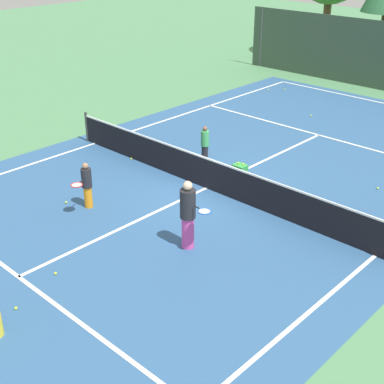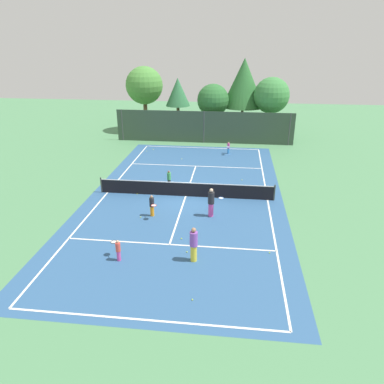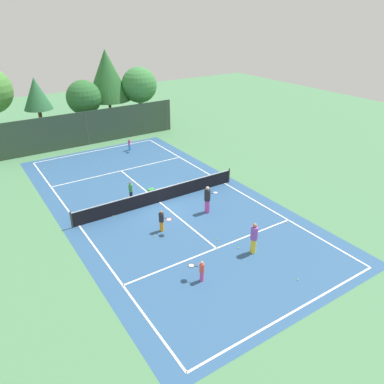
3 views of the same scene
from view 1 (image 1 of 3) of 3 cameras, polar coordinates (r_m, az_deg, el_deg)
name	(u,v)px [view 1 (image 1 of 3)]	position (r m, az deg, el deg)	size (l,w,h in m)	color
ground_plane	(206,188)	(16.57, 1.51, 0.41)	(80.00, 80.00, 0.00)	#4C8456
court_surface	(206,188)	(16.57, 1.51, 0.41)	(13.00, 25.00, 0.01)	#2D5684
tennis_net	(207,173)	(16.36, 1.53, 2.02)	(11.90, 0.10, 1.10)	#333833
player_0	(205,144)	(18.18, 1.36, 5.03)	(0.27, 0.27, 1.27)	#232328
player_1	(87,185)	(15.43, -10.96, 0.74)	(0.59, 0.86, 1.35)	orange
player_4	(188,214)	(13.15, -0.41, -2.33)	(0.96, 0.43, 1.80)	#D14799
ball_crate	(240,170)	(17.43, 5.03, 2.31)	(0.42, 0.34, 0.43)	green
tennis_ball_0	(131,159)	(18.72, -6.35, 3.49)	(0.07, 0.07, 0.07)	#CCE533
tennis_ball_1	(285,89)	(27.24, 9.66, 10.53)	(0.07, 0.07, 0.07)	#CCE533
tennis_ball_2	(378,188)	(17.41, 18.84, 0.36)	(0.07, 0.07, 0.07)	#CCE533
tennis_ball_3	(261,179)	(17.21, 7.27, 1.33)	(0.07, 0.07, 0.07)	#CCE533
tennis_ball_4	(268,90)	(27.03, 8.00, 10.52)	(0.07, 0.07, 0.07)	#CCE533
tennis_ball_5	(66,202)	(16.06, -13.02, -1.07)	(0.07, 0.07, 0.07)	#CCE533
tennis_ball_7	(55,273)	(12.98, -14.09, -8.26)	(0.07, 0.07, 0.07)	#CCE533
tennis_ball_8	(311,116)	(23.53, 12.35, 7.81)	(0.07, 0.07, 0.07)	#CCE533
tennis_ball_9	(16,308)	(12.15, -17.93, -11.48)	(0.07, 0.07, 0.07)	#CCE533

